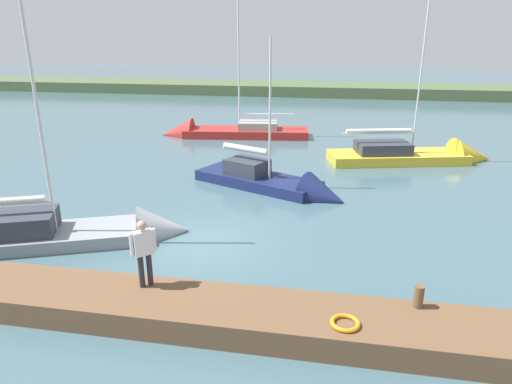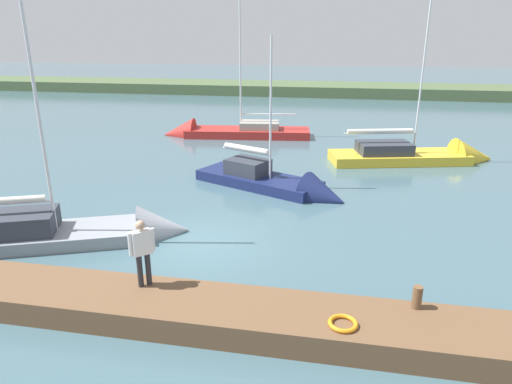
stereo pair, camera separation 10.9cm
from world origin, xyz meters
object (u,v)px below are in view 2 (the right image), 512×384
(person_on_dock, at_px, (142,248))
(life_ring_buoy, at_px, (343,323))
(sailboat_behind_pier, at_px, (82,235))
(mooring_post_near, at_px, (417,297))
(sailboat_near_dock, at_px, (426,158))
(sailboat_inner_slip, at_px, (224,134))
(sailboat_mid_channel, at_px, (281,187))

(person_on_dock, bearing_deg, life_ring_buoy, 37.97)
(life_ring_buoy, xyz_separation_m, sailboat_behind_pier, (8.80, -4.18, -0.50))
(person_on_dock, bearing_deg, mooring_post_near, 49.05)
(mooring_post_near, xyz_separation_m, sailboat_near_dock, (-2.85, -16.15, -0.69))
(person_on_dock, bearing_deg, sailboat_behind_pier, -174.16)
(mooring_post_near, distance_m, sailboat_near_dock, 16.41)
(mooring_post_near, distance_m, sailboat_inner_slip, 22.93)
(life_ring_buoy, relative_size, sailboat_near_dock, 0.06)
(sailboat_near_dock, height_order, person_on_dock, sailboat_near_dock)
(person_on_dock, bearing_deg, sailboat_inner_slip, 146.15)
(person_on_dock, bearing_deg, sailboat_near_dock, 107.09)
(sailboat_inner_slip, distance_m, sailboat_behind_pier, 17.50)
(sailboat_near_dock, bearing_deg, sailboat_behind_pier, -149.94)
(mooring_post_near, bearing_deg, sailboat_inner_slip, -64.33)
(life_ring_buoy, bearing_deg, sailboat_near_dock, -104.75)
(person_on_dock, bearing_deg, sailboat_mid_channel, 124.80)
(sailboat_near_dock, bearing_deg, sailboat_mid_channel, -152.66)
(sailboat_inner_slip, distance_m, person_on_dock, 21.19)
(mooring_post_near, bearing_deg, life_ring_buoy, 31.38)
(sailboat_inner_slip, xyz_separation_m, sailboat_near_dock, (-12.78, 4.51, 0.09))
(life_ring_buoy, height_order, sailboat_mid_channel, sailboat_mid_channel)
(sailboat_inner_slip, distance_m, sailboat_near_dock, 13.55)
(sailboat_inner_slip, height_order, person_on_dock, sailboat_inner_slip)
(sailboat_near_dock, distance_m, person_on_dock, 18.96)
(sailboat_behind_pier, xyz_separation_m, person_on_dock, (-3.86, 3.39, 1.48))
(sailboat_mid_channel, distance_m, sailboat_near_dock, 9.76)
(life_ring_buoy, distance_m, sailboat_mid_channel, 11.06)
(sailboat_behind_pier, distance_m, person_on_dock, 5.34)
(mooring_post_near, height_order, sailboat_inner_slip, sailboat_inner_slip)
(life_ring_buoy, xyz_separation_m, sailboat_mid_channel, (2.78, -10.69, -0.52))
(sailboat_mid_channel, relative_size, sailboat_inner_slip, 0.62)
(sailboat_inner_slip, bearing_deg, sailboat_mid_channel, 109.83)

